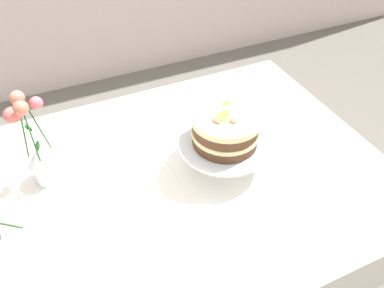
# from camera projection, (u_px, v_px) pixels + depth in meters

# --- Properties ---
(dining_table) EXTENTS (1.40, 1.00, 0.74)m
(dining_table) POSITION_uv_depth(u_px,v_px,m) (174.00, 199.00, 1.28)
(dining_table) COLOR white
(dining_table) RESTS_ON ground
(linen_napkin) EXTENTS (0.35, 0.35, 0.00)m
(linen_napkin) POSITION_uv_depth(u_px,v_px,m) (223.00, 164.00, 1.27)
(linen_napkin) COLOR white
(linen_napkin) RESTS_ON dining_table
(cake_stand) EXTENTS (0.29, 0.29, 0.10)m
(cake_stand) POSITION_uv_depth(u_px,v_px,m) (224.00, 146.00, 1.22)
(cake_stand) COLOR silver
(cake_stand) RESTS_ON linen_napkin
(layer_cake) EXTENTS (0.21, 0.21, 0.11)m
(layer_cake) POSITION_uv_depth(u_px,v_px,m) (226.00, 129.00, 1.17)
(layer_cake) COLOR brown
(layer_cake) RESTS_ON cake_stand
(flower_vase) EXTENTS (0.11, 0.10, 0.33)m
(flower_vase) POSITION_uv_depth(u_px,v_px,m) (37.00, 151.00, 1.14)
(flower_vase) COLOR silver
(flower_vase) RESTS_ON dining_table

